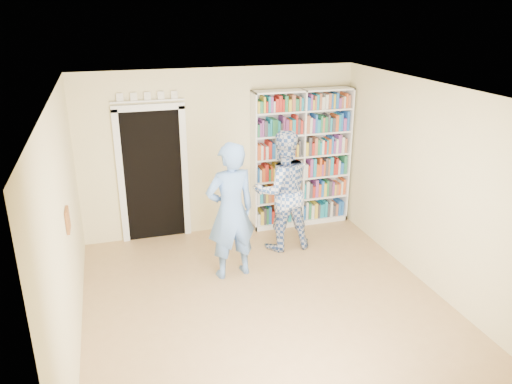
% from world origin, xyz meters
% --- Properties ---
extents(floor, '(5.00, 5.00, 0.00)m').
position_xyz_m(floor, '(0.00, 0.00, 0.00)').
color(floor, '#AB8153').
rests_on(floor, ground).
extents(ceiling, '(5.00, 5.00, 0.00)m').
position_xyz_m(ceiling, '(0.00, 0.00, 2.70)').
color(ceiling, white).
rests_on(ceiling, wall_back).
extents(wall_back, '(4.50, 0.00, 4.50)m').
position_xyz_m(wall_back, '(0.00, 2.50, 1.35)').
color(wall_back, beige).
rests_on(wall_back, floor).
extents(wall_left, '(0.00, 5.00, 5.00)m').
position_xyz_m(wall_left, '(-2.25, 0.00, 1.35)').
color(wall_left, beige).
rests_on(wall_left, floor).
extents(wall_right, '(0.00, 5.00, 5.00)m').
position_xyz_m(wall_right, '(2.25, 0.00, 1.35)').
color(wall_right, beige).
rests_on(wall_right, floor).
extents(bookshelf, '(1.69, 0.32, 2.33)m').
position_xyz_m(bookshelf, '(1.35, 2.34, 1.18)').
color(bookshelf, white).
rests_on(bookshelf, floor).
extents(doorway, '(1.10, 0.08, 2.43)m').
position_xyz_m(doorway, '(-1.10, 2.48, 1.18)').
color(doorway, black).
rests_on(doorway, floor).
extents(wall_art, '(0.03, 0.25, 0.25)m').
position_xyz_m(wall_art, '(-2.23, 0.20, 1.40)').
color(wall_art, brown).
rests_on(wall_art, wall_left).
extents(man_blue, '(0.77, 0.58, 1.94)m').
position_xyz_m(man_blue, '(-0.23, 0.93, 0.97)').
color(man_blue, '#5B86CB').
rests_on(man_blue, floor).
extents(man_plaid, '(0.92, 0.72, 1.88)m').
position_xyz_m(man_plaid, '(0.73, 1.55, 0.94)').
color(man_plaid, '#32559B').
rests_on(man_plaid, floor).
extents(paper_sheet, '(0.21, 0.02, 0.29)m').
position_xyz_m(paper_sheet, '(0.79, 1.34, 0.98)').
color(paper_sheet, white).
rests_on(paper_sheet, man_plaid).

